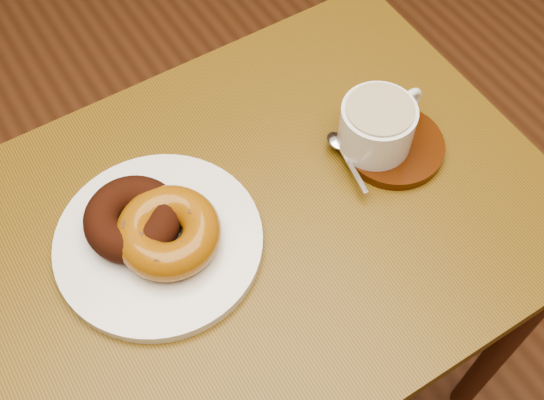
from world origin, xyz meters
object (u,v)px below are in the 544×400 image
donut_plate (159,242)px  cafe_table (260,257)px  saucer (393,146)px  coffee_cup (378,125)px

donut_plate → cafe_table: bearing=-13.1°
saucer → coffee_cup: coffee_cup is taller
saucer → coffee_cup: size_ratio=1.04×
cafe_table → coffee_cup: bearing=3.2°
cafe_table → saucer: 0.24m
donut_plate → saucer: donut_plate is taller
cafe_table → saucer: bearing=-1.6°
donut_plate → coffee_cup: size_ratio=1.97×
donut_plate → coffee_cup: bearing=-3.7°
cafe_table → donut_plate: size_ratio=2.96×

